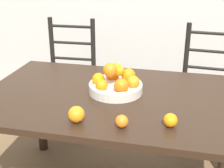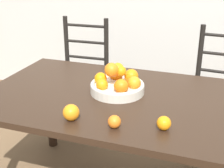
{
  "view_description": "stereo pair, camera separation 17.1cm",
  "coord_description": "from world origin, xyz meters",
  "px_view_note": "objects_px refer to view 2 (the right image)",
  "views": [
    {
      "loc": [
        0.33,
        -1.59,
        1.46
      ],
      "look_at": [
        -0.02,
        -0.05,
        0.81
      ],
      "focal_mm": 50.0,
      "sensor_mm": 36.0,
      "label": 1
    },
    {
      "loc": [
        0.5,
        -1.55,
        1.46
      ],
      "look_at": [
        -0.02,
        -0.05,
        0.81
      ],
      "focal_mm": 50.0,
      "sensor_mm": 36.0,
      "label": 2
    }
  ],
  "objects_px": {
    "orange_loose_0": "(71,112)",
    "orange_loose_1": "(114,122)",
    "chair_left": "(81,78)",
    "fruit_bowl": "(118,84)",
    "orange_loose_2": "(164,123)",
    "chair_right": "(219,95)"
  },
  "relations": [
    {
      "from": "fruit_bowl",
      "to": "orange_loose_1",
      "type": "height_order",
      "value": "fruit_bowl"
    },
    {
      "from": "orange_loose_0",
      "to": "orange_loose_1",
      "type": "height_order",
      "value": "orange_loose_0"
    },
    {
      "from": "orange_loose_2",
      "to": "chair_left",
      "type": "relative_size",
      "value": 0.07
    },
    {
      "from": "fruit_bowl",
      "to": "orange_loose_1",
      "type": "relative_size",
      "value": 5.12
    },
    {
      "from": "chair_left",
      "to": "orange_loose_0",
      "type": "bearing_deg",
      "value": -69.48
    },
    {
      "from": "orange_loose_2",
      "to": "orange_loose_1",
      "type": "bearing_deg",
      "value": -165.49
    },
    {
      "from": "chair_left",
      "to": "orange_loose_2",
      "type": "bearing_deg",
      "value": -51.9
    },
    {
      "from": "orange_loose_2",
      "to": "chair_left",
      "type": "distance_m",
      "value": 1.44
    },
    {
      "from": "orange_loose_1",
      "to": "chair_left",
      "type": "bearing_deg",
      "value": 121.35
    },
    {
      "from": "orange_loose_1",
      "to": "chair_right",
      "type": "relative_size",
      "value": 0.06
    },
    {
      "from": "chair_right",
      "to": "chair_left",
      "type": "bearing_deg",
      "value": -176.07
    },
    {
      "from": "chair_right",
      "to": "fruit_bowl",
      "type": "bearing_deg",
      "value": -123.87
    },
    {
      "from": "fruit_bowl",
      "to": "orange_loose_0",
      "type": "xyz_separation_m",
      "value": [
        -0.11,
        -0.39,
        -0.01
      ]
    },
    {
      "from": "fruit_bowl",
      "to": "chair_left",
      "type": "bearing_deg",
      "value": 127.86
    },
    {
      "from": "chair_left",
      "to": "orange_loose_1",
      "type": "bearing_deg",
      "value": -60.71
    },
    {
      "from": "orange_loose_1",
      "to": "orange_loose_2",
      "type": "distance_m",
      "value": 0.23
    },
    {
      "from": "orange_loose_0",
      "to": "orange_loose_1",
      "type": "bearing_deg",
      "value": -0.21
    },
    {
      "from": "chair_left",
      "to": "chair_right",
      "type": "distance_m",
      "value": 1.16
    },
    {
      "from": "chair_left",
      "to": "fruit_bowl",
      "type": "bearing_deg",
      "value": -54.21
    },
    {
      "from": "orange_loose_2",
      "to": "chair_right",
      "type": "bearing_deg",
      "value": 77.1
    },
    {
      "from": "orange_loose_1",
      "to": "chair_left",
      "type": "distance_m",
      "value": 1.36
    },
    {
      "from": "orange_loose_0",
      "to": "chair_left",
      "type": "bearing_deg",
      "value": 112.58
    }
  ]
}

